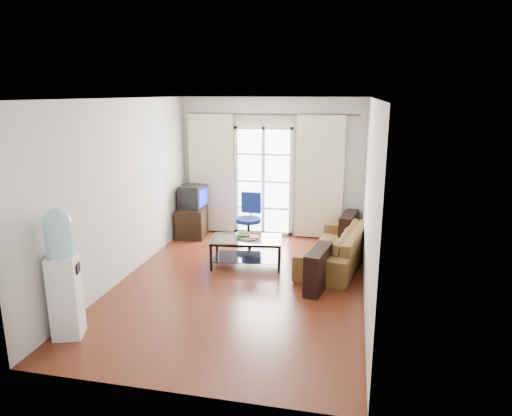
{
  "coord_description": "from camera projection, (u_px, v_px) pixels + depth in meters",
  "views": [
    {
      "loc": [
        1.56,
        -6.13,
        2.77
      ],
      "look_at": [
        0.17,
        0.35,
        1.1
      ],
      "focal_mm": 32.0,
      "sensor_mm": 36.0,
      "label": 1
    }
  ],
  "objects": [
    {
      "name": "ceiling",
      "position": [
        238.0,
        98.0,
        6.14
      ],
      "size": [
        5.2,
        5.2,
        0.0
      ],
      "primitive_type": "plane",
      "rotation": [
        3.14,
        0.0,
        0.0
      ],
      "color": "white",
      "rests_on": "wall_back"
    },
    {
      "name": "remote",
      "position": [
        251.0,
        240.0,
        7.33
      ],
      "size": [
        0.15,
        0.11,
        0.02
      ],
      "primitive_type": "cube",
      "rotation": [
        0.0,
        0.0,
        0.51
      ],
      "color": "black",
      "rests_on": "coffee_table"
    },
    {
      "name": "coffee_table",
      "position": [
        247.0,
        248.0,
        7.48
      ],
      "size": [
        1.22,
        0.8,
        0.46
      ],
      "rotation": [
        0.0,
        0.0,
        0.13
      ],
      "color": "silver",
      "rests_on": "floor"
    },
    {
      "name": "crt_tv",
      "position": [
        192.0,
        196.0,
        8.95
      ],
      "size": [
        0.52,
        0.52,
        0.44
      ],
      "rotation": [
        0.0,
        0.0,
        -0.09
      ],
      "color": "black",
      "rests_on": "tv_stand"
    },
    {
      "name": "tv_stand",
      "position": [
        193.0,
        221.0,
        9.08
      ],
      "size": [
        0.61,
        0.84,
        0.58
      ],
      "primitive_type": "cube",
      "rotation": [
        0.0,
        0.0,
        0.12
      ],
      "color": "black",
      "rests_on": "floor"
    },
    {
      "name": "curtain_left",
      "position": [
        211.0,
        174.0,
        9.11
      ],
      "size": [
        0.9,
        0.07,
        2.35
      ],
      "primitive_type": "cube",
      "color": "beige",
      "rests_on": "curtain_rod"
    },
    {
      "name": "sofa",
      "position": [
        335.0,
        246.0,
        7.54
      ],
      "size": [
        2.41,
        1.6,
        0.61
      ],
      "primitive_type": "imported",
      "rotation": [
        0.0,
        0.0,
        -1.76
      ],
      "color": "brown",
      "rests_on": "floor"
    },
    {
      "name": "task_chair",
      "position": [
        249.0,
        229.0,
        8.55
      ],
      "size": [
        0.67,
        0.67,
        0.96
      ],
      "rotation": [
        0.0,
        0.0,
        -0.02
      ],
      "color": "black",
      "rests_on": "floor"
    },
    {
      "name": "water_cooler",
      "position": [
        63.0,
        271.0,
        5.17
      ],
      "size": [
        0.4,
        0.4,
        1.55
      ],
      "rotation": [
        0.0,
        0.0,
        0.33
      ],
      "color": "white",
      "rests_on": "floor"
    },
    {
      "name": "floor",
      "position": [
        240.0,
        284.0,
        6.81
      ],
      "size": [
        5.2,
        5.2,
        0.0
      ],
      "primitive_type": "plane",
      "color": "maroon",
      "rests_on": "ground"
    },
    {
      "name": "curtain_right",
      "position": [
        320.0,
        178.0,
        8.67
      ],
      "size": [
        0.9,
        0.07,
        2.35
      ],
      "primitive_type": "cube",
      "color": "beige",
      "rests_on": "curtain_rod"
    },
    {
      "name": "bowl",
      "position": [
        243.0,
        235.0,
        7.54
      ],
      "size": [
        0.26,
        0.26,
        0.06
      ],
      "primitive_type": "imported",
      "rotation": [
        0.0,
        0.0,
        0.05
      ],
      "color": "#338C39",
      "rests_on": "coffee_table"
    },
    {
      "name": "wall_front",
      "position": [
        167.0,
        259.0,
        4.01
      ],
      "size": [
        3.6,
        0.02,
        2.7
      ],
      "primitive_type": "cube",
      "color": "beige",
      "rests_on": "floor"
    },
    {
      "name": "wall_left",
      "position": [
        123.0,
        190.0,
        6.84
      ],
      "size": [
        0.02,
        5.2,
        2.7
      ],
      "primitive_type": "cube",
      "color": "beige",
      "rests_on": "floor"
    },
    {
      "name": "curtain_rod",
      "position": [
        271.0,
        114.0,
        8.59
      ],
      "size": [
        3.3,
        0.04,
        0.04
      ],
      "primitive_type": "cylinder",
      "rotation": [
        0.0,
        1.57,
        0.0
      ],
      "color": "#4C3F2D",
      "rests_on": "wall_back"
    },
    {
      "name": "french_door",
      "position": [
        263.0,
        181.0,
        8.98
      ],
      "size": [
        1.16,
        0.06,
        2.15
      ],
      "color": "white",
      "rests_on": "wall_back"
    },
    {
      "name": "wall_back",
      "position": [
        272.0,
        167.0,
        8.94
      ],
      "size": [
        3.6,
        0.02,
        2.7
      ],
      "primitive_type": "cube",
      "color": "beige",
      "rests_on": "floor"
    },
    {
      "name": "book",
      "position": [
        249.0,
        237.0,
        7.5
      ],
      "size": [
        0.29,
        0.32,
        0.02
      ],
      "primitive_type": "imported",
      "rotation": [
        0.0,
        0.0,
        0.34
      ],
      "color": "#AF3715",
      "rests_on": "coffee_table"
    },
    {
      "name": "wall_right",
      "position": [
        369.0,
        202.0,
        6.11
      ],
      "size": [
        0.02,
        5.2,
        2.7
      ],
      "primitive_type": "cube",
      "color": "beige",
      "rests_on": "floor"
    },
    {
      "name": "radiator",
      "position": [
        310.0,
        221.0,
        8.93
      ],
      "size": [
        0.64,
        0.12,
        0.64
      ],
      "primitive_type": "cube",
      "color": "#9E9EA1",
      "rests_on": "floor"
    }
  ]
}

